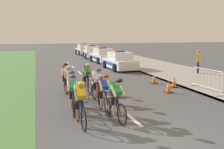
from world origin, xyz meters
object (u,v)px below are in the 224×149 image
Objects in this scene: cyclist_third at (73,93)px; police_car_second at (103,56)px; cyclist_sixth at (97,84)px; cyclist_ninth at (66,77)px; cyclist_second at (116,99)px; cyclist_fourth at (104,93)px; cyclist_fifth at (72,87)px; police_car_third at (92,52)px; spectator_closest at (198,60)px; cyclist_seventh at (68,80)px; traffic_cone_mid at (154,79)px; police_car_furthest at (84,50)px; police_car_nearest at (120,61)px; traffic_cone_far at (174,82)px; crowd_barrier_middle at (207,79)px; cyclist_eighth at (87,77)px; cyclist_lead at (80,102)px; traffic_cone_near at (169,87)px.

cyclist_third is 18.58m from police_car_second.
cyclist_sixth is 1.00× the size of cyclist_ninth.
cyclist_second is 1.00× the size of cyclist_fourth.
cyclist_fifth is at bearing -107.96° from police_car_second.
police_car_second and police_car_third have the same top height.
spectator_closest reaches higher than police_car_third.
cyclist_seventh is 21.27m from police_car_third.
police_car_second is (4.24, 16.25, -0.11)m from cyclist_sixth.
cyclist_fifth is 2.69× the size of traffic_cone_mid.
cyclist_sixth is 22.40m from police_car_third.
police_car_furthest reaches higher than cyclist_fourth.
cyclist_fourth is 0.38× the size of police_car_second.
police_car_nearest is (4.24, 10.25, -0.11)m from cyclist_sixth.
traffic_cone_far is at bearing -88.57° from police_car_furthest.
police_car_third is (5.35, 19.56, -0.11)m from cyclist_ninth.
police_car_nearest is 1.01× the size of police_car_furthest.
cyclist_fourth is 6.48m from crowd_barrier_middle.
cyclist_third is 1.96m from cyclist_sixth.
cyclist_fourth is 4.31m from cyclist_ninth.
cyclist_second is at bearing -88.67° from cyclist_eighth.
spectator_closest reaches higher than cyclist_eighth.
cyclist_fourth is 6.29m from traffic_cone_far.
traffic_cone_near is at bearing 36.32° from cyclist_lead.
spectator_closest is (10.14, 8.80, 0.30)m from cyclist_lead.
spectator_closest reaches higher than cyclist_lead.
cyclist_lead is 5.18m from cyclist_eighth.
cyclist_fourth is 6.79m from traffic_cone_mid.
crowd_barrier_middle is 2.06m from traffic_cone_near.
cyclist_third reaches higher than traffic_cone_near.
cyclist_eighth is 9.74m from spectator_closest.
cyclist_third is at bearing -164.39° from crowd_barrier_middle.
police_car_furthest is 2.64× the size of spectator_closest.
cyclist_lead is 1.00× the size of cyclist_third.
cyclist_fourth is at bearing -130.58° from traffic_cone_mid.
cyclist_seventh is 2.69× the size of traffic_cone_far.
crowd_barrier_middle is at bearing 7.28° from cyclist_fifth.
cyclist_sixth is at bearing -157.42° from traffic_cone_far.
cyclist_second is 2.68× the size of traffic_cone_mid.
cyclist_third and cyclist_seventh have the same top height.
cyclist_sixth is 5.31m from traffic_cone_far.
cyclist_eighth is (-0.07, 2.10, 0.00)m from cyclist_sixth.
cyclist_seventh is 10.33m from police_car_nearest.
police_car_second is at bearing 90.00° from police_car_nearest.
cyclist_lead is 1.46m from cyclist_third.
cyclist_lead is 1.63m from cyclist_fourth.
cyclist_eighth is at bearing 165.24° from crowd_barrier_middle.
cyclist_ninth reaches higher than traffic_cone_far.
police_car_nearest is at bearing 67.53° from cyclist_lead.
cyclist_fourth reaches higher than traffic_cone_near.
cyclist_fourth reaches higher than crowd_barrier_middle.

